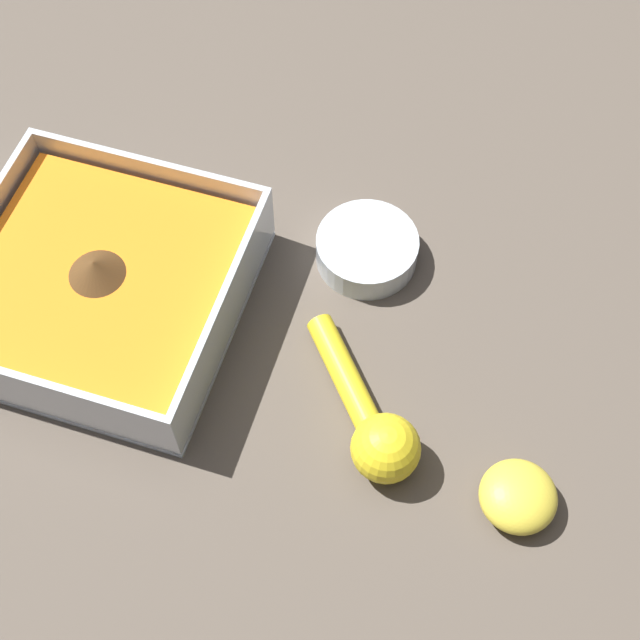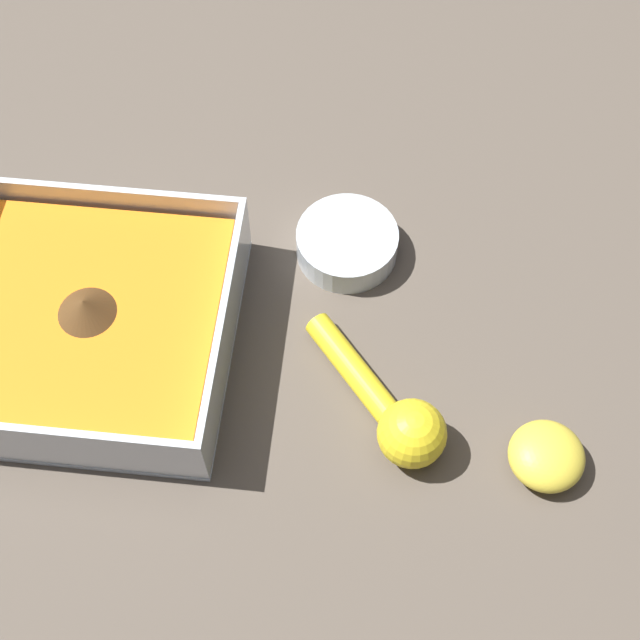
{
  "view_description": "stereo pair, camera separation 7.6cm",
  "coord_description": "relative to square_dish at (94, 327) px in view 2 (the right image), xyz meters",
  "views": [
    {
      "loc": [
        -0.38,
        -0.31,
        0.69
      ],
      "look_at": [
        -0.02,
        -0.2,
        0.04
      ],
      "focal_mm": 50.0,
      "sensor_mm": 36.0,
      "label": 1
    },
    {
      "loc": [
        -0.4,
        -0.24,
        0.69
      ],
      "look_at": [
        -0.02,
        -0.2,
        0.04
      ],
      "focal_mm": 50.0,
      "sensor_mm": 36.0,
      "label": 2
    }
  ],
  "objects": [
    {
      "name": "spice_bowl",
      "position": [
        0.12,
        -0.21,
        -0.01
      ],
      "size": [
        0.09,
        0.09,
        0.03
      ],
      "color": "silver",
      "rests_on": "ground_plane"
    },
    {
      "name": "ground_plane",
      "position": [
        0.04,
        0.01,
        -0.03
      ],
      "size": [
        4.0,
        4.0,
        0.0
      ],
      "primitive_type": "plane",
      "color": "brown"
    },
    {
      "name": "square_dish",
      "position": [
        0.0,
        0.0,
        0.0
      ],
      "size": [
        0.24,
        0.24,
        0.07
      ],
      "color": "silver",
      "rests_on": "ground_plane"
    },
    {
      "name": "lemon_squeezer",
      "position": [
        -0.06,
        -0.26,
        -0.0
      ],
      "size": [
        0.14,
        0.13,
        0.06
      ],
      "rotation": [
        0.0,
        0.0,
        3.84
      ],
      "color": "yellow",
      "rests_on": "ground_plane"
    },
    {
      "name": "lemon_half",
      "position": [
        -0.07,
        -0.39,
        -0.01
      ],
      "size": [
        0.06,
        0.06,
        0.03
      ],
      "color": "yellow",
      "rests_on": "ground_plane"
    }
  ]
}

